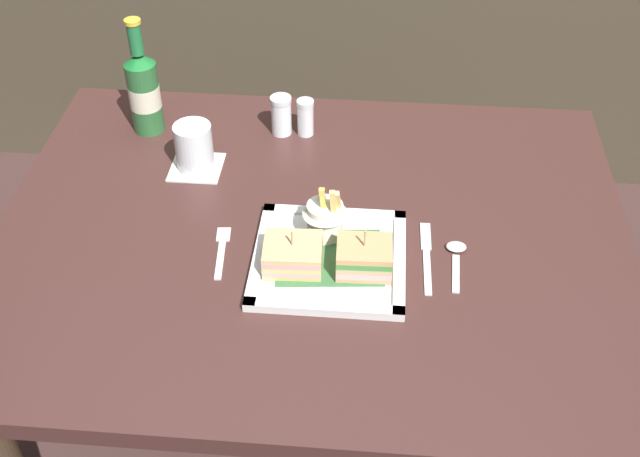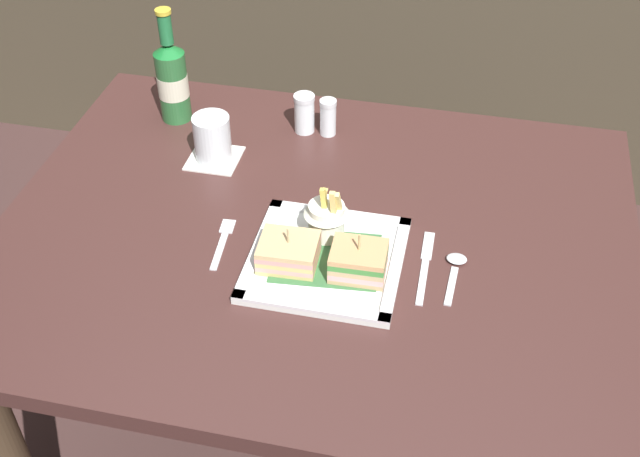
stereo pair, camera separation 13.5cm
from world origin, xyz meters
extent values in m
cube|color=#412522|center=(0.00, 0.00, 0.73)|extent=(1.13, 0.90, 0.03)
cylinder|color=#3F2512|center=(-0.49, 0.37, 0.36)|extent=(0.08, 0.08, 0.71)
cylinder|color=#49271A|center=(0.49, 0.37, 0.36)|extent=(0.08, 0.08, 0.71)
cube|color=white|center=(0.04, -0.08, 0.75)|extent=(0.26, 0.26, 0.01)
cube|color=#36693A|center=(0.04, -0.08, 0.76)|extent=(0.19, 0.16, 0.00)
cube|color=silver|center=(0.04, -0.20, 0.76)|extent=(0.26, 0.02, 0.01)
cube|color=white|center=(0.04, 0.04, 0.76)|extent=(0.26, 0.02, 0.01)
cube|color=white|center=(-0.08, -0.08, 0.76)|extent=(0.02, 0.26, 0.01)
cube|color=white|center=(0.16, -0.08, 0.76)|extent=(0.02, 0.26, 0.01)
cube|color=tan|center=(-0.02, -0.10, 0.76)|extent=(0.10, 0.09, 0.01)
cube|color=#DA9C92|center=(-0.02, -0.10, 0.77)|extent=(0.10, 0.09, 0.01)
cube|color=tan|center=(-0.02, -0.10, 0.78)|extent=(0.10, 0.09, 0.01)
cube|color=pink|center=(-0.02, -0.10, 0.79)|extent=(0.10, 0.09, 0.01)
cube|color=tan|center=(-0.02, -0.10, 0.80)|extent=(0.10, 0.09, 0.01)
cylinder|color=tan|center=(-0.02, -0.10, 0.80)|extent=(0.00, 0.00, 0.07)
cube|color=tan|center=(0.10, -0.10, 0.76)|extent=(0.09, 0.08, 0.01)
cube|color=pink|center=(0.10, -0.10, 0.77)|extent=(0.09, 0.08, 0.01)
cube|color=tan|center=(0.10, -0.10, 0.78)|extent=(0.09, 0.08, 0.01)
cube|color=#42863A|center=(0.10, -0.10, 0.79)|extent=(0.09, 0.08, 0.01)
cube|color=tan|center=(0.10, -0.10, 0.81)|extent=(0.09, 0.08, 0.01)
cylinder|color=tan|center=(0.10, -0.10, 0.80)|extent=(0.00, 0.00, 0.08)
cylinder|color=white|center=(0.03, -0.02, 0.79)|extent=(0.06, 0.06, 0.07)
cone|color=white|center=(0.03, -0.02, 0.82)|extent=(0.08, 0.08, 0.03)
cube|color=#E1D167|center=(0.04, -0.02, 0.82)|extent=(0.01, 0.02, 0.05)
cube|color=#E9BD63|center=(0.02, -0.01, 0.82)|extent=(0.02, 0.01, 0.05)
cube|color=#F3CC76|center=(0.04, -0.03, 0.83)|extent=(0.01, 0.01, 0.07)
cube|color=#ECD27D|center=(0.05, -0.02, 0.83)|extent=(0.01, 0.03, 0.07)
cube|color=#D7C255|center=(0.02, -0.03, 0.83)|extent=(0.02, 0.01, 0.07)
cylinder|color=#2A6332|center=(-0.37, 0.30, 0.82)|extent=(0.06, 0.06, 0.15)
cone|color=#1A6F2D|center=(-0.37, 0.30, 0.91)|extent=(0.06, 0.06, 0.02)
cylinder|color=#216D3B|center=(-0.37, 0.30, 0.95)|extent=(0.03, 0.03, 0.06)
cylinder|color=gold|center=(-0.37, 0.30, 0.99)|extent=(0.03, 0.03, 0.01)
cylinder|color=beige|center=(-0.37, 0.30, 0.83)|extent=(0.06, 0.06, 0.05)
cube|color=silver|center=(-0.24, 0.17, 0.75)|extent=(0.10, 0.10, 0.00)
cylinder|color=silver|center=(-0.24, 0.17, 0.80)|extent=(0.07, 0.07, 0.09)
cylinder|color=silver|center=(-0.24, 0.17, 0.77)|extent=(0.07, 0.07, 0.05)
cube|color=silver|center=(-0.15, -0.09, 0.75)|extent=(0.02, 0.10, 0.00)
cube|color=silver|center=(-0.15, -0.03, 0.75)|extent=(0.03, 0.04, 0.00)
cube|color=silver|center=(0.20, -0.09, 0.75)|extent=(0.01, 0.11, 0.00)
cube|color=silver|center=(0.20, 0.00, 0.75)|extent=(0.02, 0.07, 0.00)
cube|color=silver|center=(0.25, -0.09, 0.75)|extent=(0.02, 0.09, 0.00)
ellipsoid|color=silver|center=(0.26, -0.03, 0.75)|extent=(0.04, 0.03, 0.01)
cylinder|color=silver|center=(-0.09, 0.31, 0.79)|extent=(0.04, 0.04, 0.07)
cylinder|color=white|center=(-0.09, 0.31, 0.77)|extent=(0.04, 0.04, 0.04)
cylinder|color=silver|center=(-0.09, 0.31, 0.83)|extent=(0.04, 0.04, 0.01)
cylinder|color=silver|center=(-0.04, 0.31, 0.78)|extent=(0.03, 0.03, 0.07)
cylinder|color=#38311A|center=(-0.04, 0.31, 0.77)|extent=(0.03, 0.03, 0.04)
cylinder|color=silver|center=(-0.04, 0.31, 0.82)|extent=(0.04, 0.04, 0.01)
camera|label=1|loc=(0.11, -1.06, 1.67)|focal=44.55mm
camera|label=2|loc=(0.24, -1.04, 1.67)|focal=44.55mm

